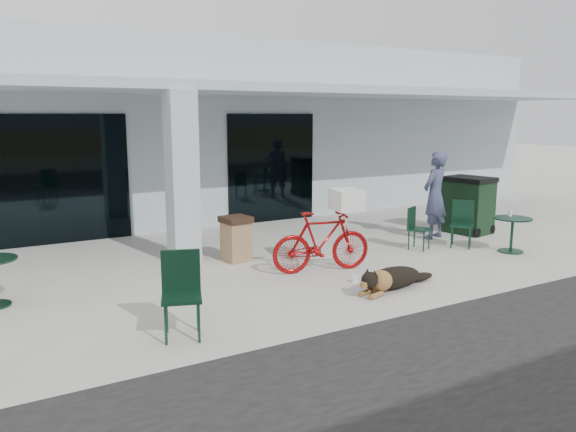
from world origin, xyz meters
TOP-DOWN VIEW (x-y plane):
  - ground at (0.00, 0.00)m, footprint 80.00×80.00m
  - building at (0.00, 8.50)m, footprint 22.00×7.00m
  - storefront_glass_left at (-3.20, 4.98)m, footprint 2.80×0.06m
  - storefront_glass_right at (1.80, 4.98)m, footprint 2.40×0.06m
  - column at (-1.50, 2.30)m, footprint 0.50×0.50m
  - overhang at (0.00, 3.60)m, footprint 22.00×2.80m
  - bicycle at (0.29, 0.40)m, footprint 1.83×0.86m
  - laundry_basket at (0.73, 0.31)m, footprint 0.56×0.68m
  - dog at (0.69, -1.00)m, footprint 1.28×0.71m
  - cup_near_dog at (0.41, -0.41)m, footprint 0.09×0.09m
  - cafe_chair_near at (-2.78, -1.20)m, footprint 0.62×0.65m
  - cafe_table_far at (4.32, -0.30)m, footprint 0.97×0.97m
  - cafe_chair_far_a at (2.89, 0.77)m, footprint 0.53×0.55m
  - cafe_chair_far_b at (3.77, 0.49)m, footprint 0.63×0.63m
  - person at (3.91, 1.41)m, footprint 0.80×0.65m
  - cup_on_table at (4.42, -0.15)m, footprint 0.11×0.11m
  - trash_receptacle at (-0.67, 1.80)m, footprint 0.54×0.54m
  - wheeled_bin at (5.00, 1.46)m, footprint 0.96×1.13m

SIDE VIEW (x-z plane):
  - ground at x=0.00m, z-range 0.00..0.00m
  - cup_near_dog at x=0.41m, z-range 0.00..0.11m
  - dog at x=0.69m, z-range 0.00..0.41m
  - cafe_table_far at x=4.32m, z-range 0.00..0.69m
  - trash_receptacle at x=-0.67m, z-range 0.00..0.84m
  - cafe_chair_far_a at x=2.89m, z-range 0.00..0.85m
  - cafe_chair_far_b at x=3.77m, z-range 0.00..0.95m
  - cafe_chair_near at x=-2.78m, z-range 0.00..1.05m
  - bicycle at x=0.29m, z-range 0.00..1.06m
  - wheeled_bin at x=5.00m, z-range 0.00..1.29m
  - cup_on_table at x=4.42m, z-range 0.69..0.80m
  - person at x=3.91m, z-range 0.00..1.91m
  - laundry_basket at x=0.73m, z-range 1.06..1.42m
  - storefront_glass_left at x=-3.20m, z-range 0.00..2.70m
  - storefront_glass_right at x=1.80m, z-range 0.00..2.70m
  - column at x=-1.50m, z-range 0.00..3.12m
  - building at x=0.00m, z-range 0.00..4.50m
  - overhang at x=0.00m, z-range 3.12..3.30m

